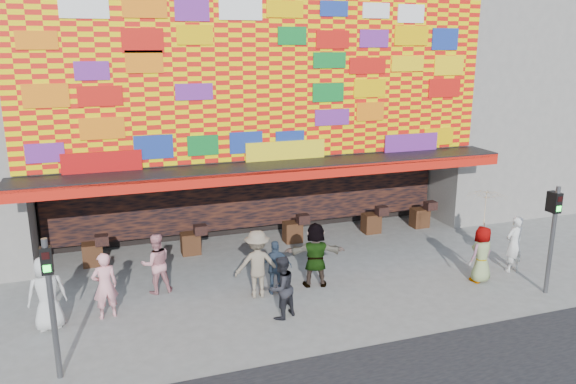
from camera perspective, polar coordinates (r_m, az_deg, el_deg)
name	(u,v)px	position (r m, az deg, el deg)	size (l,w,h in m)	color
ground	(315,302)	(15.09, 2.75, -11.11)	(90.00, 90.00, 0.00)	slate
shop_building	(236,81)	(21.42, -5.33, 11.12)	(15.20, 9.40, 10.00)	gray
neighbor_right	(524,58)	(27.41, 22.87, 12.46)	(11.00, 8.00, 12.00)	gray
signal_left	(50,293)	(12.11, -22.99, -9.46)	(0.22, 0.20, 3.00)	#59595B
signal_right	(553,228)	(16.51, 25.36, -3.32)	(0.22, 0.20, 3.00)	#59595B
ped_a	(47,293)	(14.58, -23.30, -9.42)	(0.89, 0.58, 1.82)	silver
ped_b	(105,286)	(14.67, -18.10, -9.03)	(0.62, 0.41, 1.70)	pink
ped_c	(281,288)	(13.98, -0.70, -9.68)	(0.78, 0.61, 1.60)	black
ped_d	(257,264)	(15.07, -3.14, -7.31)	(1.20, 0.69, 1.85)	#7A6D59
ped_e	(276,267)	(15.27, -1.25, -7.67)	(0.88, 0.37, 1.51)	#2F3F53
ped_f	(315,255)	(15.70, 2.80, -6.39)	(1.70, 0.54, 1.84)	gray
ped_g	(482,254)	(16.92, 19.07, -6.00)	(0.80, 0.52, 1.64)	gray
ped_h	(514,244)	(17.99, 21.99, -4.90)	(0.62, 0.41, 1.71)	silver
ped_i	(156,264)	(15.71, -13.25, -7.09)	(0.81, 0.63, 1.67)	#CF868D
parasol	(486,208)	(16.49, 19.47, -1.51)	(1.10, 1.12, 1.95)	beige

